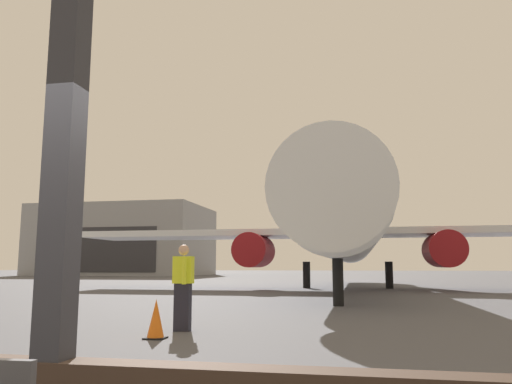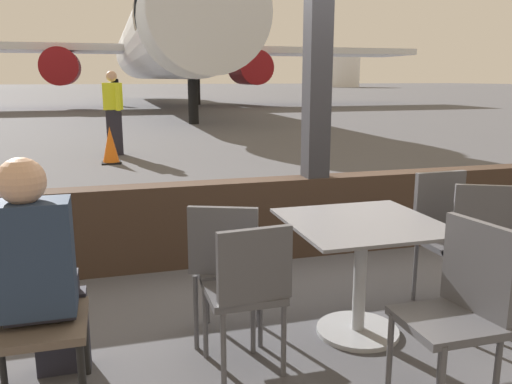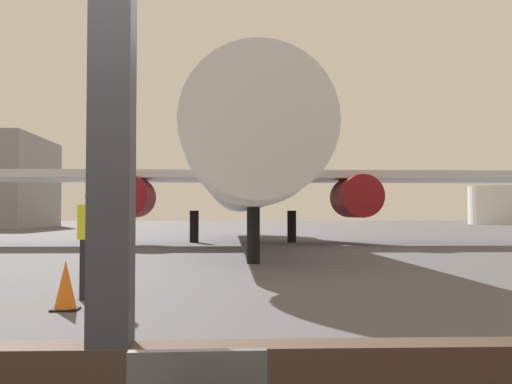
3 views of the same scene
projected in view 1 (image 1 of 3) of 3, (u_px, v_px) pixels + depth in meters
The scene contains 6 objects.
ground_plane at pixel (336, 282), 41.88m from camera, with size 220.00×220.00×0.00m, color #4C4C51.
window_frame at pixel (59, 255), 3.28m from camera, with size 7.47×0.24×3.99m.
airplane at pixel (345, 227), 28.53m from camera, with size 31.06×31.08×10.39m.
ground_crew_worker at pixel (183, 286), 10.35m from camera, with size 0.40×0.53×1.74m.
traffic_cone at pixel (156, 320), 9.19m from camera, with size 0.36×0.36×0.70m.
distant_hangar at pixel (125, 241), 74.46m from camera, with size 23.40×15.81×9.86m.
Camera 1 is at (1.91, -2.99, 1.30)m, focal length 35.58 mm.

